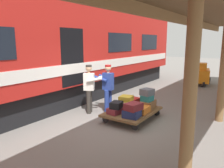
# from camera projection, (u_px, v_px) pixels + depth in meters

# --- Properties ---
(ground_plane) EXTENTS (60.00, 60.00, 0.00)m
(ground_plane) POSITION_uv_depth(u_px,v_px,m) (128.00, 124.00, 6.87)
(ground_plane) COLOR slate
(platform_canopy) EXTENTS (3.20, 19.48, 3.56)m
(platform_canopy) POSITION_uv_depth(u_px,v_px,m) (215.00, 6.00, 5.01)
(platform_canopy) COLOR brown
(platform_canopy) RESTS_ON ground_plane
(train_car) EXTENTS (3.02, 17.91, 4.00)m
(train_car) POSITION_uv_depth(u_px,v_px,m) (44.00, 53.00, 8.55)
(train_car) COLOR #B21E19
(train_car) RESTS_ON ground_plane
(luggage_cart) EXTENTS (1.31, 1.94, 0.28)m
(luggage_cart) POSITION_uv_depth(u_px,v_px,m) (132.00, 112.00, 7.24)
(luggage_cart) COLOR brown
(luggage_cart) RESTS_ON ground_plane
(suitcase_navy_fabric) EXTENTS (0.51, 0.57, 0.22)m
(suitcase_navy_fabric) POSITION_uv_depth(u_px,v_px,m) (132.00, 113.00, 6.62)
(suitcase_navy_fabric) COLOR navy
(suitcase_navy_fabric) RESTS_ON luggage_cart
(suitcase_orange_carryall) EXTENTS (0.51, 0.60, 0.20)m
(suitcase_orange_carryall) POSITION_uv_depth(u_px,v_px,m) (141.00, 109.00, 7.05)
(suitcase_orange_carryall) COLOR #CC6B23
(suitcase_orange_carryall) RESTS_ON luggage_cart
(suitcase_gray_aluminum) EXTENTS (0.48, 0.52, 0.28)m
(suitcase_gray_aluminum) POSITION_uv_depth(u_px,v_px,m) (125.00, 105.00, 7.37)
(suitcase_gray_aluminum) COLOR #9EA0A5
(suitcase_gray_aluminum) RESTS_ON luggage_cart
(suitcase_burgundy_valise) EXTENTS (0.43, 0.57, 0.18)m
(suitcase_burgundy_valise) POSITION_uv_depth(u_px,v_px,m) (116.00, 110.00, 6.95)
(suitcase_burgundy_valise) COLOR maroon
(suitcase_burgundy_valise) RESTS_ON luggage_cart
(suitcase_red_plastic) EXTENTS (0.41, 0.53, 0.26)m
(suitcase_red_plastic) POSITION_uv_depth(u_px,v_px,m) (132.00, 102.00, 7.81)
(suitcase_red_plastic) COLOR #AD231E
(suitcase_red_plastic) RESTS_ON luggage_cart
(suitcase_brown_leather) EXTENTS (0.48, 0.65, 0.25)m
(suitcase_brown_leather) POSITION_uv_depth(u_px,v_px,m) (148.00, 104.00, 7.48)
(suitcase_brown_leather) COLOR brown
(suitcase_brown_leather) RESTS_ON luggage_cart
(suitcase_yellow_case) EXTENTS (0.46, 0.49, 0.17)m
(suitcase_yellow_case) POSITION_uv_depth(u_px,v_px,m) (126.00, 99.00, 7.33)
(suitcase_yellow_case) COLOR gold
(suitcase_yellow_case) RESTS_ON suitcase_gray_aluminum
(suitcase_maroon_trunk) EXTENTS (0.46, 0.56, 0.20)m
(suitcase_maroon_trunk) POSITION_uv_depth(u_px,v_px,m) (133.00, 106.00, 6.56)
(suitcase_maroon_trunk) COLOR maroon
(suitcase_maroon_trunk) RESTS_ON suitcase_navy_fabric
(suitcase_teal_softside) EXTENTS (0.35, 0.39, 0.20)m
(suitcase_teal_softside) POSITION_uv_depth(u_px,v_px,m) (147.00, 98.00, 7.42)
(suitcase_teal_softside) COLOR #1E666B
(suitcase_teal_softside) RESTS_ON suitcase_brown_leather
(suitcase_black_hardshell) EXTENTS (0.38, 0.46, 0.20)m
(suitcase_black_hardshell) POSITION_uv_depth(u_px,v_px,m) (116.00, 105.00, 6.88)
(suitcase_black_hardshell) COLOR black
(suitcase_black_hardshell) RESTS_ON suitcase_burgundy_valise
(suitcase_slate_roller) EXTENTS (0.42, 0.45, 0.22)m
(suitcase_slate_roller) POSITION_uv_depth(u_px,v_px,m) (147.00, 92.00, 7.40)
(suitcase_slate_roller) COLOR #4C515B
(suitcase_slate_roller) RESTS_ON suitcase_teal_softside
(porter_in_overalls) EXTENTS (0.68, 0.45, 1.70)m
(porter_in_overalls) POSITION_uv_depth(u_px,v_px,m) (108.00, 87.00, 7.84)
(porter_in_overalls) COLOR navy
(porter_in_overalls) RESTS_ON ground_plane
(porter_by_door) EXTENTS (0.74, 0.62, 1.70)m
(porter_by_door) POSITION_uv_depth(u_px,v_px,m) (90.00, 87.00, 7.76)
(porter_by_door) COLOR #332D28
(porter_by_door) RESTS_ON ground_plane
(baggage_tug) EXTENTS (1.44, 1.90, 1.30)m
(baggage_tug) POSITION_uv_depth(u_px,v_px,m) (199.00, 74.00, 12.90)
(baggage_tug) COLOR orange
(baggage_tug) RESTS_ON ground_plane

